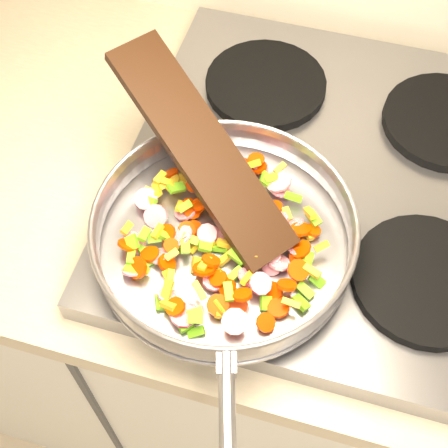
# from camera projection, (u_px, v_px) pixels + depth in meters

# --- Properties ---
(cooktop) EXTENTS (0.60, 0.60, 0.04)m
(cooktop) POSITION_uv_depth(u_px,v_px,m) (334.00, 183.00, 0.91)
(cooktop) COLOR #939399
(cooktop) RESTS_ON counter_top
(grate_fl) EXTENTS (0.19, 0.19, 0.02)m
(grate_fl) POSITION_uv_depth(u_px,v_px,m) (215.00, 228.00, 0.83)
(grate_fl) COLOR black
(grate_fl) RESTS_ON cooktop
(grate_fr) EXTENTS (0.19, 0.19, 0.02)m
(grate_fr) POSITION_uv_depth(u_px,v_px,m) (426.00, 280.00, 0.79)
(grate_fr) COLOR black
(grate_fr) RESTS_ON cooktop
(grate_bl) EXTENTS (0.19, 0.19, 0.02)m
(grate_bl) POSITION_uv_depth(u_px,v_px,m) (266.00, 84.00, 0.98)
(grate_bl) COLOR black
(grate_bl) RESTS_ON cooktop
(grate_br) EXTENTS (0.19, 0.19, 0.02)m
(grate_br) POSITION_uv_depth(u_px,v_px,m) (446.00, 121.00, 0.94)
(grate_br) COLOR black
(grate_br) RESTS_ON cooktop
(saute_pan) EXTENTS (0.37, 0.53, 0.06)m
(saute_pan) POSITION_uv_depth(u_px,v_px,m) (224.00, 233.00, 0.79)
(saute_pan) COLOR #9E9EA5
(saute_pan) RESTS_ON grate_fl
(vegetable_heap) EXTENTS (0.27, 0.29, 0.05)m
(vegetable_heap) POSITION_uv_depth(u_px,v_px,m) (221.00, 236.00, 0.80)
(vegetable_heap) COLOR gold
(vegetable_heap) RESTS_ON saute_pan
(wooden_spatula) EXTENTS (0.30, 0.25, 0.13)m
(wooden_spatula) POSITION_uv_depth(u_px,v_px,m) (201.00, 149.00, 0.79)
(wooden_spatula) COLOR black
(wooden_spatula) RESTS_ON saute_pan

